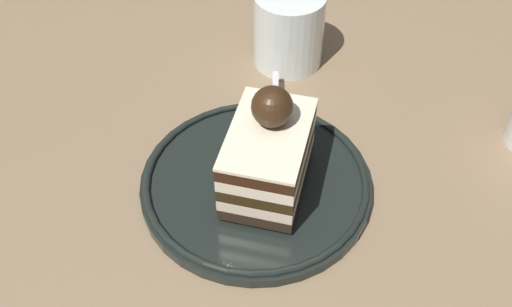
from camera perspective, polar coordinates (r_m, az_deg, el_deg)
ground_plane at (r=0.53m, az=3.46°, el=-4.28°), size 2.40×2.40×0.00m
dessert_plate at (r=0.53m, az=0.00°, el=-2.76°), size 0.21×0.21×0.02m
cake_slice at (r=0.50m, az=1.18°, el=-0.03°), size 0.12×0.11×0.10m
fork at (r=0.59m, az=1.85°, el=4.08°), size 0.10×0.05×0.00m
drink_glass_far at (r=0.65m, az=3.12°, el=11.44°), size 0.07×0.07×0.08m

